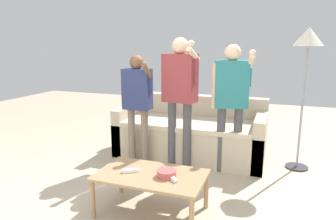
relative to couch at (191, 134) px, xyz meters
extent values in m
plane|color=tan|center=(-0.16, -1.59, -0.30)|extent=(12.00, 12.00, 0.00)
cube|color=#B7A88E|center=(0.00, -0.03, -0.08)|extent=(2.04, 0.90, 0.46)
cube|color=#C6B59A|center=(0.00, -0.11, 0.18)|extent=(1.76, 0.78, 0.06)
cube|color=#B7A88E|center=(0.00, 0.33, 0.33)|extent=(2.04, 0.18, 0.36)
cube|color=#B7A88E|center=(-0.95, -0.03, 0.03)|extent=(0.14, 0.90, 0.66)
cube|color=#B7A88E|center=(0.95, -0.03, 0.03)|extent=(0.14, 0.90, 0.66)
cube|color=#997551|center=(0.08, -1.64, 0.07)|extent=(0.99, 0.59, 0.03)
cylinder|color=#997551|center=(-0.39, -1.90, -0.12)|extent=(0.04, 0.04, 0.36)
cylinder|color=#997551|center=(0.54, -1.90, -0.12)|extent=(0.04, 0.04, 0.36)
cylinder|color=#997551|center=(-0.39, -1.38, -0.12)|extent=(0.04, 0.04, 0.36)
cylinder|color=#997551|center=(0.54, -1.38, -0.12)|extent=(0.04, 0.04, 0.36)
cylinder|color=#B24C47|center=(0.23, -1.64, 0.12)|extent=(0.17, 0.17, 0.06)
ellipsoid|color=white|center=(0.16, -1.57, 0.11)|extent=(0.06, 0.09, 0.05)
cylinder|color=#4C4C51|center=(0.16, -1.56, 0.14)|extent=(0.02, 0.02, 0.01)
cylinder|color=#2D2D33|center=(1.42, -0.01, -0.29)|extent=(0.28, 0.28, 0.02)
cylinder|color=gray|center=(1.42, -0.01, 0.47)|extent=(0.03, 0.03, 1.51)
cone|color=silver|center=(1.42, -0.01, 1.34)|extent=(0.35, 0.35, 0.22)
cylinder|color=#756656|center=(-0.64, -0.59, 0.07)|extent=(0.09, 0.09, 0.75)
cylinder|color=#756656|center=(-0.46, -0.59, 0.07)|extent=(0.09, 0.09, 0.75)
cube|color=navy|center=(-0.55, -0.59, 0.70)|extent=(0.35, 0.19, 0.51)
sphere|color=brown|center=(-0.55, -0.59, 1.03)|extent=(0.18, 0.18, 0.18)
cylinder|color=brown|center=(-0.73, -0.59, 0.67)|extent=(0.07, 0.07, 0.48)
cylinder|color=navy|center=(-0.37, -0.59, 0.80)|extent=(0.07, 0.07, 0.24)
cylinder|color=brown|center=(-0.37, -0.67, 0.93)|extent=(0.06, 0.21, 0.21)
sphere|color=brown|center=(-0.37, -0.76, 1.02)|extent=(0.07, 0.07, 0.07)
cylinder|color=#47474C|center=(-0.12, -0.47, 0.12)|extent=(0.11, 0.11, 0.86)
cylinder|color=#47474C|center=(0.09, -0.51, 0.12)|extent=(0.11, 0.11, 0.86)
cube|color=brown|center=(-0.02, -0.49, 0.85)|extent=(0.44, 0.28, 0.59)
sphere|color=beige|center=(-0.02, -0.49, 1.23)|extent=(0.20, 0.20, 0.20)
cylinder|color=beige|center=(-0.22, -0.45, 0.82)|extent=(0.07, 0.07, 0.56)
cylinder|color=brown|center=(0.18, -0.52, 0.96)|extent=(0.07, 0.07, 0.28)
cylinder|color=beige|center=(0.17, -0.59, 1.14)|extent=(0.11, 0.28, 0.19)
sphere|color=beige|center=(0.16, -0.65, 1.26)|extent=(0.08, 0.08, 0.08)
cylinder|color=#47474C|center=(0.50, -0.44, 0.10)|extent=(0.10, 0.10, 0.81)
cylinder|color=#47474C|center=(0.70, -0.39, 0.10)|extent=(0.10, 0.10, 0.81)
cube|color=#28757A|center=(0.60, -0.42, 0.79)|extent=(0.43, 0.30, 0.56)
sphere|color=beige|center=(0.60, -0.42, 1.16)|extent=(0.19, 0.19, 0.19)
cylinder|color=beige|center=(0.41, -0.47, 0.76)|extent=(0.07, 0.07, 0.53)
cylinder|color=#28757A|center=(0.78, -0.37, 0.90)|extent=(0.07, 0.07, 0.26)
cylinder|color=beige|center=(0.81, -0.45, 1.05)|extent=(0.13, 0.26, 0.21)
sphere|color=beige|center=(0.83, -0.52, 1.16)|extent=(0.08, 0.08, 0.08)
cube|color=white|center=(0.30, -1.69, 0.10)|extent=(0.14, 0.13, 0.03)
cylinder|color=silver|center=(0.28, -1.67, 0.12)|extent=(0.01, 0.01, 0.00)
cube|color=silver|center=(0.33, -1.72, 0.12)|extent=(0.02, 0.02, 0.00)
cube|color=white|center=(-0.11, -1.67, 0.10)|extent=(0.15, 0.11, 0.03)
cylinder|color=silver|center=(-0.09, -1.65, 0.12)|extent=(0.01, 0.01, 0.00)
cube|color=silver|center=(-0.15, -1.69, 0.12)|extent=(0.02, 0.02, 0.00)
camera|label=1|loc=(1.11, -4.03, 1.24)|focal=32.54mm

